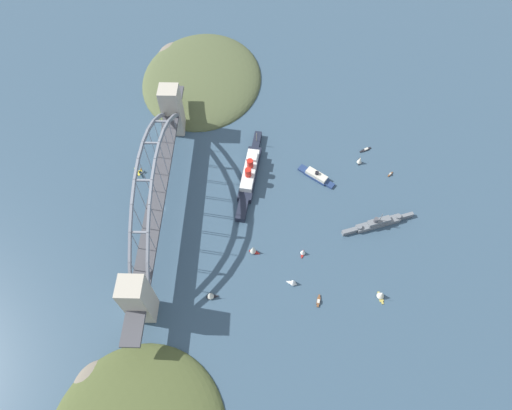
% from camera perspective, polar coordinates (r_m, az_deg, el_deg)
% --- Properties ---
extents(ground_plane, '(1400.00, 1400.00, 0.00)m').
position_cam_1_polar(ground_plane, '(368.99, -12.50, -0.43)').
color(ground_plane, '#385166').
extents(harbor_arch_bridge, '(247.32, 17.40, 68.22)m').
position_cam_1_polar(harbor_arch_bridge, '(346.64, -13.33, 1.98)').
color(harbor_arch_bridge, '#BCB29E').
rests_on(harbor_arch_bridge, ground).
extents(headland_west_shore, '(153.71, 127.10, 22.58)m').
position_cam_1_polar(headland_west_shore, '(474.12, -7.59, 16.86)').
color(headland_west_shore, '#515B38').
rests_on(headland_west_shore, ground).
extents(ocean_liner, '(99.39, 21.17, 19.27)m').
position_cam_1_polar(ocean_liner, '(375.37, -0.86, 4.45)').
color(ocean_liner, '#1E2333').
rests_on(ocean_liner, ground).
extents(naval_cruiser, '(22.85, 62.39, 17.81)m').
position_cam_1_polar(naval_cruiser, '(363.35, 16.30, -2.39)').
color(naval_cruiser, slate).
rests_on(naval_cruiser, ground).
extents(harbor_ferry_steamer, '(26.70, 33.00, 7.80)m').
position_cam_1_polar(harbor_ferry_steamer, '(380.94, 8.23, 3.99)').
color(harbor_ferry_steamer, navy).
rests_on(harbor_ferry_steamer, ground).
extents(seaplane_taxiing_near_bridge, '(9.61, 8.43, 4.82)m').
position_cam_1_polar(seaplane_taxiing_near_bridge, '(394.80, -15.81, 4.36)').
color(seaplane_taxiing_near_bridge, '#B7B7B2').
rests_on(seaplane_taxiing_near_bridge, ground).
extents(small_boat_0, '(5.74, 5.48, 2.22)m').
position_cam_1_polar(small_boat_0, '(399.16, 17.87, 4.03)').
color(small_boat_0, brown).
rests_on(small_boat_0, ground).
extents(small_boat_1, '(5.93, 8.57, 9.63)m').
position_cam_1_polar(small_boat_1, '(335.77, -0.40, -6.12)').
color(small_boat_1, '#B2231E').
rests_on(small_boat_1, ground).
extents(small_boat_2, '(9.91, 3.41, 2.31)m').
position_cam_1_polar(small_boat_2, '(326.37, 8.53, -12.85)').
color(small_boat_2, brown).
rests_on(small_boat_2, ground).
extents(small_boat_3, '(5.73, 8.36, 7.90)m').
position_cam_1_polar(small_boat_3, '(326.62, 5.09, -10.41)').
color(small_boat_3, silver).
rests_on(small_boat_3, ground).
extents(small_boat_4, '(10.09, 6.58, 9.05)m').
position_cam_1_polar(small_boat_4, '(334.75, 16.75, -11.66)').
color(small_boat_4, gold).
rests_on(small_boat_4, ground).
extents(small_boat_5, '(5.72, 9.20, 9.64)m').
position_cam_1_polar(small_boat_5, '(322.52, -6.25, -12.12)').
color(small_boat_5, black).
rests_on(small_boat_5, ground).
extents(small_boat_6, '(7.14, 4.74, 6.61)m').
position_cam_1_polar(small_boat_6, '(338.53, 6.44, -6.40)').
color(small_boat_6, '#B2231E').
rests_on(small_boat_6, ground).
extents(small_boat_7, '(8.13, 5.12, 8.90)m').
position_cam_1_polar(small_boat_7, '(397.49, 14.00, 5.99)').
color(small_boat_7, black).
rests_on(small_boat_7, ground).
extents(small_boat_8, '(6.97, 11.47, 1.83)m').
position_cam_1_polar(small_boat_8, '(411.58, 14.75, 7.34)').
color(small_boat_8, black).
rests_on(small_boat_8, ground).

